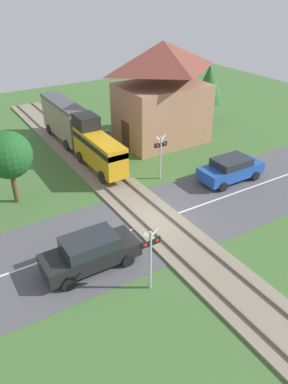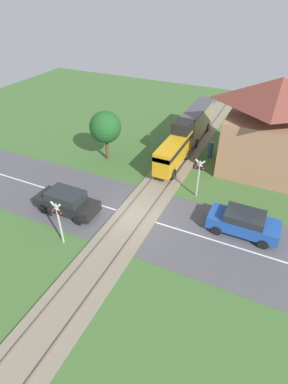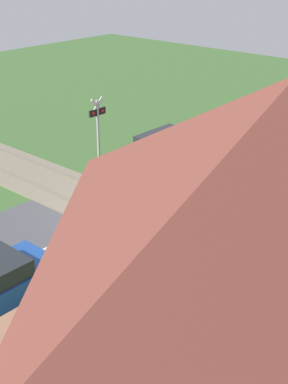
% 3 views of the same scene
% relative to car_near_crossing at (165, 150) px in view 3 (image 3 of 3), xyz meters
% --- Properties ---
extents(ground_plane, '(60.00, 60.00, 0.00)m').
position_rel_car_near_crossing_xyz_m(ground_plane, '(4.36, 1.44, -0.81)').
color(ground_plane, '#426B33').
extents(road_surface, '(48.00, 6.40, 0.02)m').
position_rel_car_near_crossing_xyz_m(road_surface, '(4.36, 1.44, -0.80)').
color(road_surface, '#515156').
rests_on(road_surface, ground_plane).
extents(track_bed, '(2.80, 48.00, 0.24)m').
position_rel_car_near_crossing_xyz_m(track_bed, '(4.36, 1.44, -0.74)').
color(track_bed, gray).
rests_on(track_bed, ground_plane).
extents(car_near_crossing, '(4.28, 1.84, 1.56)m').
position_rel_car_near_crossing_xyz_m(car_near_crossing, '(0.00, 0.00, 0.00)').
color(car_near_crossing, black).
rests_on(car_near_crossing, ground_plane).
extents(crossing_signal_west_approach, '(0.90, 0.18, 2.96)m').
position_rel_car_near_crossing_xyz_m(crossing_signal_west_approach, '(1.51, -2.48, 1.09)').
color(crossing_signal_west_approach, '#B7B7B7').
rests_on(crossing_signal_west_approach, ground_plane).
extents(crossing_signal_east_approach, '(0.90, 0.18, 2.96)m').
position_rel_car_near_crossing_xyz_m(crossing_signal_east_approach, '(7.22, 5.36, 1.09)').
color(crossing_signal_east_approach, '#B7B7B7').
rests_on(crossing_signal_east_approach, ground_plane).
extents(station_building, '(6.78, 5.05, 7.39)m').
position_rel_car_near_crossing_xyz_m(station_building, '(10.85, 10.68, 2.84)').
color(station_building, '#AD7A5B').
rests_on(station_building, ground_plane).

